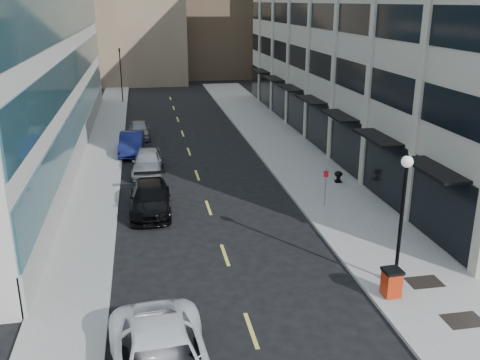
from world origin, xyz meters
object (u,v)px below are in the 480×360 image
object	(u,v)px
car_black_pickup	(150,198)
sign_post	(326,182)
trash_bin	(392,282)
car_blue_sedan	(132,143)
lamppost	(402,209)
car_grey_sedan	(139,130)
car_silver_sedan	(148,162)
traffic_signal	(119,52)
urn_planter	(338,176)

from	to	relation	value
car_black_pickup	sign_post	world-z (taller)	sign_post
trash_bin	car_blue_sedan	bearing A→B (deg)	110.84
trash_bin	lamppost	distance (m)	2.85
car_black_pickup	car_grey_sedan	size ratio (longest dim) A/B	1.28
car_silver_sedan	car_grey_sedan	distance (m)	10.15
trash_bin	lamppost	bearing A→B (deg)	52.80
car_black_pickup	car_grey_sedan	xyz separation A→B (m)	(-0.52, 17.14, -0.06)
car_grey_sedan	trash_bin	distance (m)	29.63
car_blue_sedan	traffic_signal	bearing A→B (deg)	96.74
car_black_pickup	sign_post	distance (m)	9.71
car_grey_sedan	lamppost	size ratio (longest dim) A/B	0.77
lamppost	urn_planter	size ratio (longest dim) A/B	7.70
sign_post	car_grey_sedan	bearing A→B (deg)	143.81
car_black_pickup	car_blue_sedan	size ratio (longest dim) A/B	1.10
traffic_signal	car_black_pickup	xyz separation A→B (m)	(2.30, -34.00, -4.94)
traffic_signal	trash_bin	xyz separation A→B (m)	(11.26, -44.93, -4.95)
car_silver_sedan	lamppost	distance (m)	19.69
car_blue_sedan	trash_bin	bearing A→B (deg)	-62.94
car_grey_sedan	sign_post	size ratio (longest dim) A/B	1.92
car_blue_sedan	lamppost	bearing A→B (deg)	-60.71
traffic_signal	trash_bin	size ratio (longest dim) A/B	6.09
car_blue_sedan	trash_bin	world-z (taller)	car_blue_sedan
car_black_pickup	trash_bin	xyz separation A→B (m)	(8.96, -10.93, -0.01)
car_black_pickup	car_blue_sedan	bearing A→B (deg)	96.49
car_silver_sedan	car_blue_sedan	bearing A→B (deg)	106.83
car_blue_sedan	car_grey_sedan	world-z (taller)	car_blue_sedan
car_silver_sedan	lamppost	size ratio (longest dim) A/B	0.88
car_black_pickup	sign_post	size ratio (longest dim) A/B	2.45
traffic_signal	car_silver_sedan	bearing A→B (deg)	-85.13
trash_bin	lamppost	xyz separation A→B (m)	(0.64, 0.93, 2.61)
car_silver_sedan	lamppost	world-z (taller)	lamppost
lamppost	sign_post	size ratio (longest dim) A/B	2.51
car_silver_sedan	urn_planter	bearing A→B (deg)	-15.81
car_grey_sedan	urn_planter	distance (m)	19.11
traffic_signal	urn_planter	world-z (taller)	traffic_signal
urn_planter	car_black_pickup	bearing A→B (deg)	-167.90
trash_bin	urn_planter	distance (m)	13.76
urn_planter	car_blue_sedan	bearing A→B (deg)	143.06
traffic_signal	sign_post	xyz separation A→B (m)	(11.90, -35.24, -4.14)
car_grey_sedan	lamppost	bearing A→B (deg)	-71.14
urn_planter	car_silver_sedan	bearing A→B (deg)	159.25
car_black_pickup	lamppost	bearing A→B (deg)	-44.82
traffic_signal	urn_planter	size ratio (longest dim) A/B	9.76
car_blue_sedan	trash_bin	distance (m)	25.25
car_black_pickup	car_grey_sedan	bearing A→B (deg)	93.07
car_silver_sedan	sign_post	xyz separation A→B (m)	(9.60, -8.24, 0.75)
car_black_pickup	car_grey_sedan	world-z (taller)	car_black_pickup
lamppost	sign_post	xyz separation A→B (m)	(0.00, 8.76, -1.80)
lamppost	car_blue_sedan	bearing A→B (deg)	115.70
traffic_signal	lamppost	xyz separation A→B (m)	(11.90, -44.00, -2.34)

